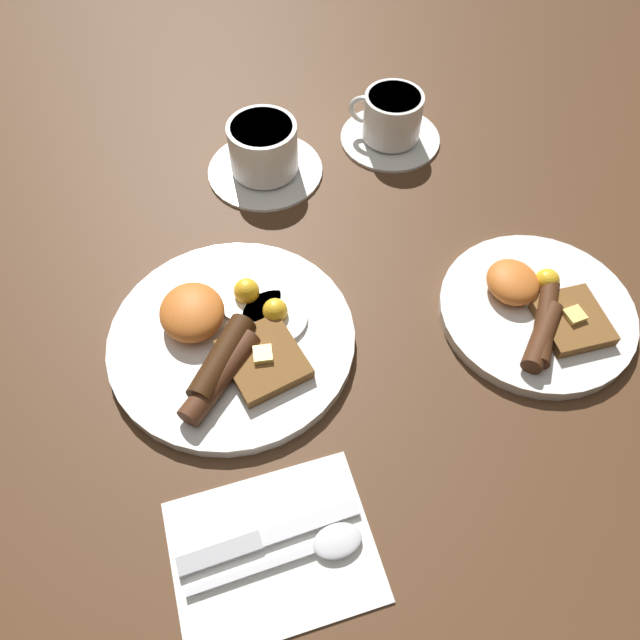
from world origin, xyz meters
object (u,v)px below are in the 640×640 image
Objects in this scene: breakfast_plate_far at (538,309)px; teacup_far at (391,121)px; teacup_near at (263,152)px; knife at (259,540)px; breakfast_plate_near at (230,337)px; spoon at (319,547)px.

teacup_far is (-0.34, -0.07, 0.02)m from breakfast_plate_far.
teacup_near reaches higher than knife.
knife is at bearing -28.97° from teacup_far.
breakfast_plate_near is at bearing -18.39° from teacup_near.
teacup_near is at bearing 79.97° from spoon.
teacup_near reaches higher than breakfast_plate_near.
breakfast_plate_far is 0.35m from teacup_far.
spoon is at bearing 10.03° from breakfast_plate_near.
teacup_near is at bearing -140.59° from breakfast_plate_far.
spoon is (0.54, -0.23, -0.02)m from teacup_far.
breakfast_plate_near is 1.66× the size of spoon.
breakfast_plate_near reaches higher than spoon.
knife is (0.22, -0.01, -0.01)m from breakfast_plate_near.
knife is (0.49, -0.10, -0.03)m from teacup_near.
teacup_far is at bearing -168.10° from breakfast_plate_far.
breakfast_plate_near is 0.22m from knife.
breakfast_plate_near is 1.74× the size of teacup_near.
teacup_near is at bearing 73.50° from knife.
breakfast_plate_near is at bearing 95.27° from spoon.
spoon reaches higher than knife.
spoon is (0.20, -0.31, -0.00)m from breakfast_plate_far.
teacup_far reaches higher than knife.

